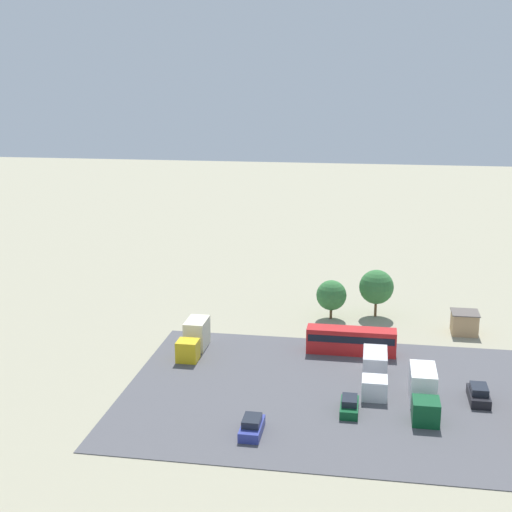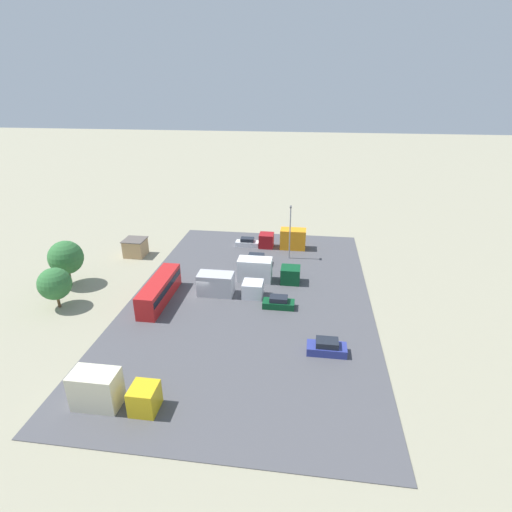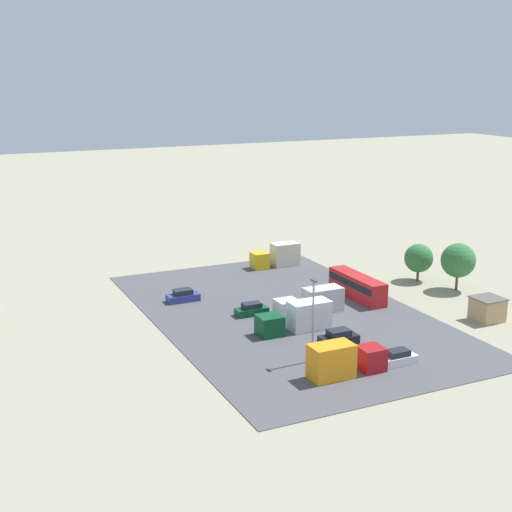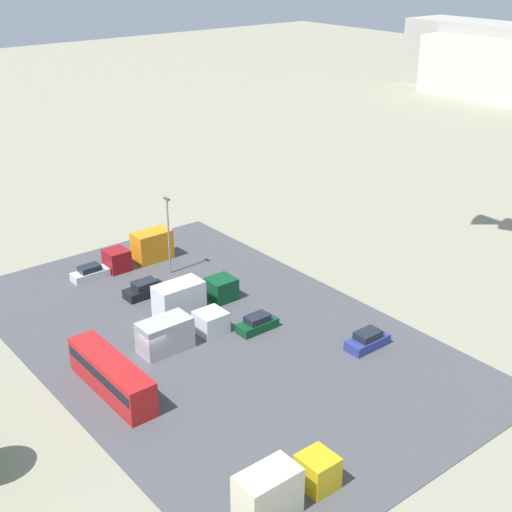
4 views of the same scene
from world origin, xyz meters
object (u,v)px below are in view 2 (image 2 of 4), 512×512
(shed_building, at_px, (135,247))
(parked_car_1, at_px, (256,260))
(parked_car_0, at_px, (327,347))
(bus, at_px, (159,290))
(parked_car_3, at_px, (279,303))
(parked_truck_1, at_px, (265,271))
(parked_car_2, at_px, (247,243))
(parked_truck_0, at_px, (285,239))
(parked_truck_3, at_px, (226,285))
(parked_truck_2, at_px, (110,392))

(shed_building, bearing_deg, parked_car_1, 87.57)
(shed_building, xyz_separation_m, parked_car_0, (22.42, 30.80, -0.70))
(bus, relative_size, parked_car_3, 2.61)
(parked_car_0, relative_size, parked_car_1, 0.97)
(parked_car_3, bearing_deg, parked_truck_1, 19.79)
(parked_car_2, xyz_separation_m, parked_truck_0, (-0.05, 6.67, 0.95))
(parked_truck_1, xyz_separation_m, parked_truck_3, (4.81, -4.69, -0.15))
(parked_car_0, distance_m, parked_truck_0, 29.63)
(parked_truck_0, bearing_deg, shed_building, 104.89)
(parked_car_3, relative_size, parked_truck_0, 0.50)
(parked_car_2, relative_size, parked_truck_3, 0.46)
(parked_car_1, height_order, parked_car_2, parked_car_1)
(parked_car_1, xyz_separation_m, parked_truck_1, (5.64, 2.01, 0.83))
(parked_car_0, bearing_deg, parked_car_3, 33.83)
(parked_car_1, bearing_deg, parked_car_0, 25.85)
(parked_truck_0, bearing_deg, bus, 143.81)
(parked_car_3, relative_size, parked_truck_1, 0.45)
(bus, bearing_deg, parked_car_3, 1.45)
(bus, xyz_separation_m, parked_car_1, (-13.25, 10.97, -0.95))
(parked_truck_1, xyz_separation_m, parked_truck_2, (26.18, -10.66, 0.07))
(parked_car_1, distance_m, parked_truck_2, 32.98)
(bus, distance_m, parked_truck_0, 25.54)
(parked_truck_2, bearing_deg, parked_truck_1, 157.84)
(bus, bearing_deg, parked_truck_0, 53.81)
(parked_car_1, distance_m, parked_truck_0, 8.48)
(parked_car_1, bearing_deg, parked_truck_1, 19.65)
(parked_car_2, xyz_separation_m, parked_truck_3, (17.77, -0.11, 0.75))
(parked_car_1, xyz_separation_m, parked_car_3, (12.85, 4.61, -0.05))
(shed_building, xyz_separation_m, parked_truck_0, (-6.50, 24.45, 0.21))
(parked_car_2, bearing_deg, parked_truck_3, 179.64)
(bus, distance_m, parked_car_0, 23.00)
(shed_building, xyz_separation_m, parked_car_1, (0.86, 20.35, -0.68))
(parked_truck_0, relative_size, parked_truck_2, 1.05)
(parked_car_3, bearing_deg, parked_car_2, 19.58)
(bus, height_order, parked_car_0, bus)
(parked_car_2, xyz_separation_m, parked_truck_2, (39.13, -6.08, 0.97))
(parked_truck_0, bearing_deg, parked_truck_3, 159.17)
(parked_truck_2, bearing_deg, shed_building, -160.30)
(parked_car_0, height_order, parked_truck_1, parked_truck_1)
(parked_truck_2, bearing_deg, parked_car_2, 171.16)
(parked_truck_2, bearing_deg, parked_car_0, 118.24)
(parked_car_1, height_order, parked_truck_2, parked_truck_2)
(bus, relative_size, parked_truck_3, 1.20)
(shed_building, height_order, parked_truck_0, parked_truck_0)
(parked_car_0, height_order, parked_car_3, parked_car_0)
(parked_car_0, xyz_separation_m, parked_car_2, (-28.88, -13.01, -0.04))
(parked_truck_0, bearing_deg, parked_truck_1, 170.87)
(shed_building, height_order, parked_truck_1, parked_truck_1)
(bus, relative_size, parked_car_0, 2.51)
(parked_car_3, relative_size, parked_truck_3, 0.46)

